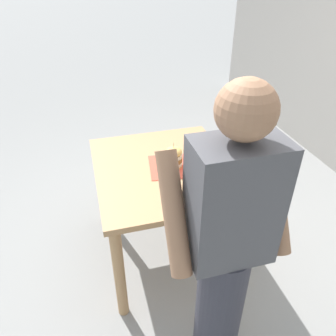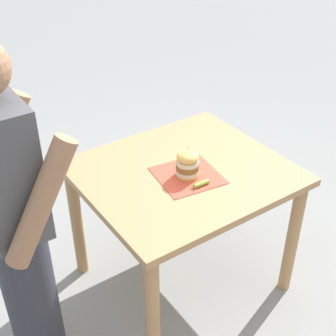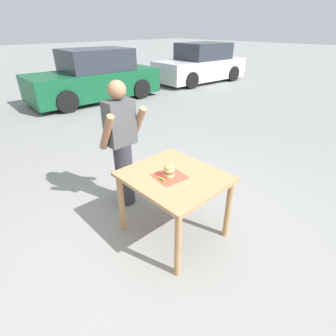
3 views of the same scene
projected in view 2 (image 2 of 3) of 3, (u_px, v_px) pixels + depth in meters
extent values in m
plane|color=gray|center=(181.00, 277.00, 2.90)|extent=(80.00, 80.00, 0.00)
cube|color=tan|center=(184.00, 173.00, 2.48)|extent=(0.94, 1.06, 0.04)
cylinder|color=tan|center=(292.00, 239.00, 2.64)|extent=(0.07, 0.07, 0.76)
cylinder|color=tan|center=(203.00, 172.00, 3.20)|extent=(0.07, 0.07, 0.76)
cylinder|color=tan|center=(153.00, 316.00, 2.19)|extent=(0.07, 0.07, 0.76)
cylinder|color=tan|center=(77.00, 223.00, 2.75)|extent=(0.07, 0.07, 0.76)
cube|color=#D64C38|center=(188.00, 175.00, 2.42)|extent=(0.35, 0.35, 0.00)
cylinder|color=#E5B25B|center=(187.00, 174.00, 2.41)|extent=(0.11, 0.11, 0.02)
cylinder|color=beige|center=(187.00, 171.00, 2.39)|extent=(0.12, 0.12, 0.02)
cylinder|color=brown|center=(188.00, 166.00, 2.38)|extent=(0.12, 0.12, 0.03)
cylinder|color=beige|center=(188.00, 162.00, 2.36)|extent=(0.12, 0.12, 0.02)
ellipsoid|color=#E5B25B|center=(188.00, 157.00, 2.35)|extent=(0.11, 0.11, 0.06)
cylinder|color=#D1B77F|center=(188.00, 150.00, 2.33)|extent=(0.00, 0.00, 0.05)
cylinder|color=#8EA83D|center=(201.00, 184.00, 2.33)|extent=(0.03, 0.09, 0.02)
cylinder|color=#33333D|center=(32.00, 298.00, 2.19)|extent=(0.24, 0.24, 0.90)
cube|color=#4C4C51|center=(1.00, 168.00, 1.79)|extent=(0.36, 0.22, 0.56)
cylinder|color=#9E7051|center=(41.00, 203.00, 1.69)|extent=(0.09, 0.34, 0.50)
cylinder|color=#9E7051|center=(0.00, 149.00, 2.00)|extent=(0.09, 0.34, 0.50)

